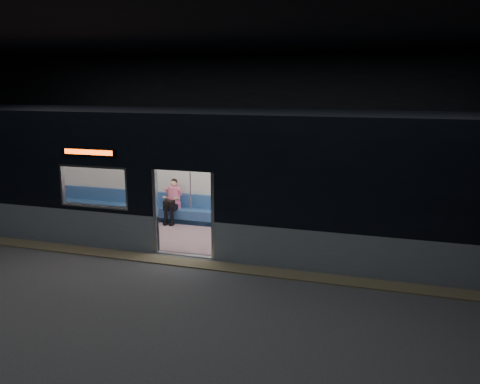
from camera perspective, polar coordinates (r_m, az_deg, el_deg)
The scene contains 7 objects.
station_floor at distance 11.38m, azimuth -8.37°, elevation -8.73°, with size 24.00×14.00×0.01m, color #47494C.
station_envelope at distance 10.65m, azimuth -8.98°, elevation 10.06°, with size 24.00×14.00×5.00m.
tactile_strip at distance 11.84m, azimuth -7.19°, elevation -7.76°, with size 22.80×0.50×0.03m, color #8C7F59.
metro_car at distance 13.15m, azimuth -3.74°, elevation 2.57°, with size 18.00×3.04×3.35m.
passenger at distance 14.84m, azimuth -7.50°, elevation -0.68°, with size 0.36×0.62×1.28m.
handbag at distance 14.70m, azimuth -7.98°, elevation -1.21°, with size 0.28×0.24×0.14m, color black.
transit_map at distance 14.10m, azimuth 2.41°, elevation 1.71°, with size 1.00×0.03×0.65m, color white.
Camera 1 is at (4.79, -9.51, 4.02)m, focal length 38.00 mm.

